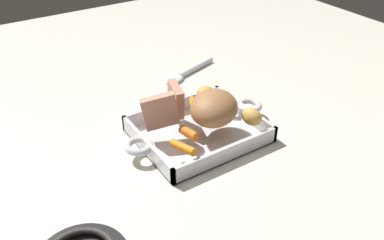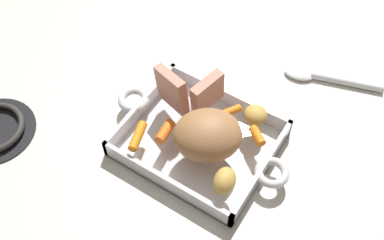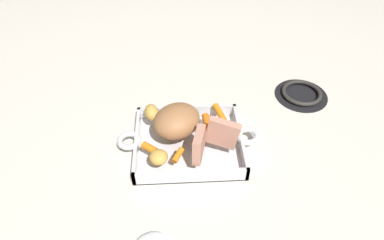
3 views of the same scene
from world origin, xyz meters
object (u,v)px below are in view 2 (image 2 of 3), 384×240
at_px(pork_roast, 208,135).
at_px(baby_carrot_short, 165,132).
at_px(roasting_dish, 199,139).
at_px(roast_slice_thick, 172,90).
at_px(baby_carrot_center_left, 231,111).
at_px(potato_whole, 255,115).
at_px(serving_spoon, 325,78).
at_px(roast_slice_outer, 207,93).
at_px(baby_carrot_center_right, 257,136).
at_px(potato_corner, 225,181).
at_px(baby_carrot_long, 138,136).

height_order(pork_roast, baby_carrot_short, pork_roast).
bearing_deg(roasting_dish, pork_roast, 146.58).
height_order(roast_slice_thick, baby_carrot_center_left, roast_slice_thick).
xyz_separation_m(potato_whole, serving_spoon, (-0.07, -0.21, -0.05)).
height_order(roast_slice_outer, serving_spoon, roast_slice_outer).
height_order(baby_carrot_short, potato_whole, potato_whole).
bearing_deg(pork_roast, baby_carrot_center_right, -137.34).
height_order(pork_roast, roast_slice_outer, pork_roast).
relative_size(baby_carrot_center_right, potato_corner, 0.76).
bearing_deg(roast_slice_outer, potato_whole, -170.05).
bearing_deg(serving_spoon, baby_carrot_center_left, 44.82).
distance_m(baby_carrot_center_left, serving_spoon, 0.26).
xyz_separation_m(baby_carrot_center_left, potato_whole, (-0.05, -0.01, 0.01)).
bearing_deg(pork_roast, baby_carrot_short, 14.01).
xyz_separation_m(roasting_dish, roast_slice_thick, (0.09, -0.03, 0.07)).
bearing_deg(roast_slice_thick, pork_roast, 155.23).
height_order(baby_carrot_long, potato_whole, potato_whole).
bearing_deg(roast_slice_outer, baby_carrot_center_right, 170.92).
relative_size(roast_slice_thick, baby_carrot_long, 1.27).
height_order(roasting_dish, pork_roast, pork_roast).
xyz_separation_m(roasting_dish, baby_carrot_center_right, (-0.10, -0.05, 0.04)).
distance_m(baby_carrot_long, serving_spoon, 0.45).
distance_m(roasting_dish, baby_carrot_long, 0.13).
height_order(roasting_dish, baby_carrot_short, baby_carrot_short).
distance_m(roast_slice_outer, baby_carrot_short, 0.12).
bearing_deg(baby_carrot_center_right, baby_carrot_short, 29.33).
distance_m(pork_roast, roast_slice_outer, 0.10).
relative_size(baby_carrot_long, serving_spoon, 0.29).
xyz_separation_m(baby_carrot_short, baby_carrot_center_right, (-0.16, -0.09, -0.00)).
bearing_deg(roast_slice_thick, roast_slice_outer, -152.17).
xyz_separation_m(baby_carrot_short, baby_carrot_center_left, (-0.08, -0.11, -0.00)).
xyz_separation_m(baby_carrot_center_right, baby_carrot_long, (0.20, 0.12, -0.00)).
relative_size(roast_slice_outer, baby_carrot_center_right, 1.82).
distance_m(roast_slice_outer, baby_carrot_long, 0.16).
relative_size(pork_roast, roast_slice_outer, 1.75).
relative_size(roast_slice_outer, baby_carrot_center_left, 1.77).
relative_size(pork_roast, serving_spoon, 0.60).
height_order(roast_slice_thick, baby_carrot_short, roast_slice_thick).
xyz_separation_m(potato_corner, serving_spoon, (-0.05, -0.38, -0.06)).
distance_m(pork_roast, baby_carrot_short, 0.09).
distance_m(roasting_dish, roast_slice_outer, 0.10).
bearing_deg(baby_carrot_center_right, roasting_dish, 24.29).
bearing_deg(potato_corner, baby_carrot_center_right, -90.88).
bearing_deg(potato_whole, baby_carrot_center_left, 13.41).
height_order(baby_carrot_center_left, potato_whole, potato_whole).
relative_size(roasting_dish, baby_carrot_short, 7.81).
relative_size(roast_slice_thick, baby_carrot_center_left, 1.93).
height_order(baby_carrot_center_right, potato_whole, potato_whole).
distance_m(pork_roast, baby_carrot_long, 0.14).
distance_m(pork_roast, roast_slice_thick, 0.13).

